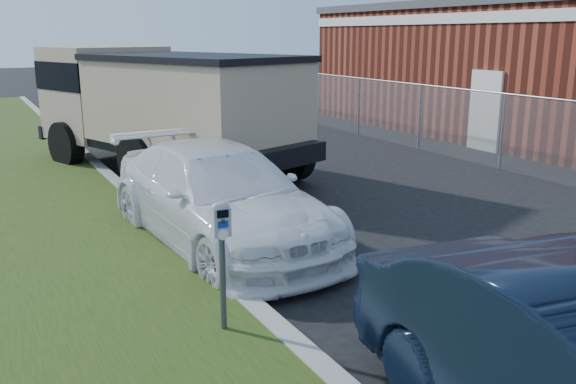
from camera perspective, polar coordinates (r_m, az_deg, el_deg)
name	(u,v)px	position (r m, az deg, el deg)	size (l,w,h in m)	color
ground	(409,265)	(8.81, 11.24, -6.67)	(120.00, 120.00, 0.00)	black
chainlink_fence	(420,104)	(17.55, 12.28, 8.03)	(0.06, 30.06, 30.00)	slate
brick_building	(542,66)	(22.46, 22.70, 10.82)	(9.20, 14.20, 4.17)	maroon
parking_meter	(222,238)	(6.25, -6.24, -4.32)	(0.20, 0.14, 1.39)	#3F4247
white_wagon	(220,196)	(9.39, -6.41, -0.35)	(2.09, 5.15, 1.49)	white
dump_truck	(160,103)	(14.52, -11.91, 8.13)	(4.97, 7.74, 2.85)	black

